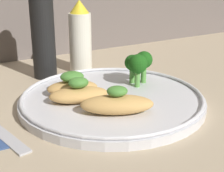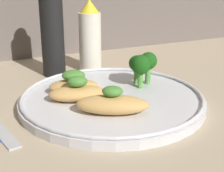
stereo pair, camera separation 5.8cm
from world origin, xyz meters
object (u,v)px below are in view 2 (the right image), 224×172
(plate, at_px, (112,99))
(sauce_bottle, at_px, (90,37))
(pepper_grinder, at_px, (52,33))
(broccoli_bunch, at_px, (142,64))

(plate, xyz_separation_m, sauce_bottle, (0.04, 0.20, 0.07))
(pepper_grinder, bearing_deg, broccoli_bunch, -54.88)
(pepper_grinder, bearing_deg, sauce_bottle, 0.00)
(plate, relative_size, broccoli_bunch, 5.13)
(sauce_bottle, bearing_deg, pepper_grinder, 180.00)
(sauce_bottle, relative_size, pepper_grinder, 0.79)
(broccoli_bunch, relative_size, sauce_bottle, 0.39)
(plate, relative_size, pepper_grinder, 1.59)
(plate, bearing_deg, sauce_bottle, 79.37)
(pepper_grinder, bearing_deg, plate, -77.28)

